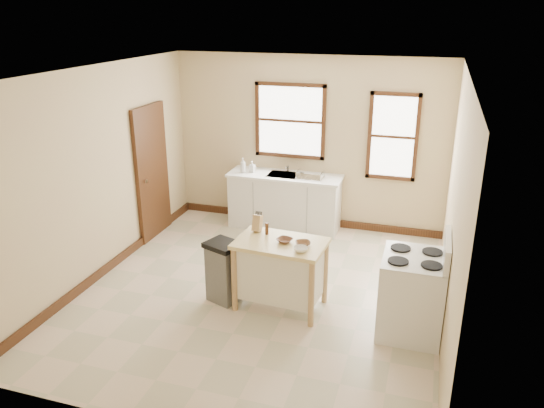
{
  "coord_description": "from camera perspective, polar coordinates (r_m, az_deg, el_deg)",
  "views": [
    {
      "loc": [
        1.94,
        -5.73,
        3.48
      ],
      "look_at": [
        0.04,
        0.4,
        1.09
      ],
      "focal_mm": 35.0,
      "sensor_mm": 36.0,
      "label": 1
    }
  ],
  "objects": [
    {
      "name": "door_left",
      "position": [
        8.52,
        -12.77,
        3.35
      ],
      "size": [
        0.06,
        0.9,
        2.1
      ],
      "primitive_type": "cube",
      "color": "#361B0E",
      "rests_on": "ground"
    },
    {
      "name": "bowl_a",
      "position": [
        6.27,
        1.35,
        -3.93
      ],
      "size": [
        0.23,
        0.23,
        0.04
      ],
      "primitive_type": "imported",
      "rotation": [
        0.0,
        0.0,
        -0.34
      ],
      "color": "brown",
      "rests_on": "kitchen_island"
    },
    {
      "name": "gas_stove",
      "position": [
        6.13,
        14.9,
        -8.33
      ],
      "size": [
        0.75,
        0.76,
        1.2
      ],
      "primitive_type": null,
      "color": "white",
      "rests_on": "ground"
    },
    {
      "name": "wall_left",
      "position": [
        7.4,
        -18.17,
        3.07
      ],
      "size": [
        0.04,
        5.0,
        2.8
      ],
      "primitive_type": "cube",
      "color": "tan",
      "rests_on": "ground"
    },
    {
      "name": "wall_back",
      "position": [
        8.71,
        3.88,
        6.57
      ],
      "size": [
        4.5,
        0.04,
        2.8
      ],
      "primitive_type": "cube",
      "color": "tan",
      "rests_on": "ground"
    },
    {
      "name": "pepper_grinder",
      "position": [
        6.46,
        -0.56,
        -2.65
      ],
      "size": [
        0.06,
        0.06,
        0.15
      ],
      "primitive_type": "cylinder",
      "rotation": [
        0.0,
        0.0,
        -0.4
      ],
      "color": "#482813",
      "rests_on": "kitchen_island"
    },
    {
      "name": "ceiling",
      "position": [
        6.09,
        -1.51,
        14.02
      ],
      "size": [
        5.0,
        5.0,
        0.0
      ],
      "primitive_type": "plane",
      "rotation": [
        3.14,
        0.0,
        0.0
      ],
      "color": "white",
      "rests_on": "ground"
    },
    {
      "name": "bowl_c",
      "position": [
        6.04,
        3.11,
        -4.9
      ],
      "size": [
        0.22,
        0.22,
        0.05
      ],
      "primitive_type": "imported",
      "rotation": [
        0.0,
        0.0,
        -0.49
      ],
      "color": "white",
      "rests_on": "kitchen_island"
    },
    {
      "name": "dish_rack",
      "position": [
        8.46,
        4.13,
        3.14
      ],
      "size": [
        0.48,
        0.41,
        0.1
      ],
      "primitive_type": null,
      "rotation": [
        0.0,
        0.0,
        -0.26
      ],
      "color": "silver",
      "rests_on": "sink_counter"
    },
    {
      "name": "faucet",
      "position": [
        8.77,
        1.73,
        4.2
      ],
      "size": [
        0.03,
        0.03,
        0.22
      ],
      "primitive_type": "cylinder",
      "color": "silver",
      "rests_on": "sink_counter"
    },
    {
      "name": "baseboard_back",
      "position": [
        9.1,
        3.64,
        -1.69
      ],
      "size": [
        4.5,
        0.04,
        0.12
      ],
      "primitive_type": "cube",
      "color": "#361B0E",
      "rests_on": "ground"
    },
    {
      "name": "knife_block",
      "position": [
        6.54,
        -1.59,
        -2.12
      ],
      "size": [
        0.11,
        0.11,
        0.2
      ],
      "primitive_type": null,
      "rotation": [
        0.0,
        0.0,
        -0.1
      ],
      "color": "tan",
      "rests_on": "kitchen_island"
    },
    {
      "name": "kitchen_island",
      "position": [
        6.48,
        0.91,
        -7.58
      ],
      "size": [
        1.11,
        0.75,
        0.87
      ],
      "primitive_type": null,
      "rotation": [
        0.0,
        0.0,
        -0.07
      ],
      "color": "#EBD58A",
      "rests_on": "ground"
    },
    {
      "name": "soap_bottle_b",
      "position": [
        8.76,
        -2.15,
        4.04
      ],
      "size": [
        0.1,
        0.1,
        0.18
      ],
      "primitive_type": "imported",
      "rotation": [
        0.0,
        0.0,
        -0.17
      ],
      "color": "#B2B2B2",
      "rests_on": "sink_counter"
    },
    {
      "name": "wall_right",
      "position": [
        6.11,
        19.04,
        -0.65
      ],
      "size": [
        0.04,
        5.0,
        2.8
      ],
      "primitive_type": "cube",
      "color": "tan",
      "rests_on": "ground"
    },
    {
      "name": "bowl_b",
      "position": [
        6.2,
        3.36,
        -4.27
      ],
      "size": [
        0.24,
        0.24,
        0.04
      ],
      "primitive_type": "imported",
      "rotation": [
        0.0,
        0.0,
        0.49
      ],
      "color": "brown",
      "rests_on": "kitchen_island"
    },
    {
      "name": "sink_counter",
      "position": [
        8.78,
        1.37,
        0.31
      ],
      "size": [
        1.86,
        0.62,
        0.92
      ],
      "primitive_type": null,
      "color": "silver",
      "rests_on": "ground"
    },
    {
      "name": "baseboard_left",
      "position": [
        7.87,
        -16.92,
        -6.29
      ],
      "size": [
        0.04,
        5.0,
        0.12
      ],
      "primitive_type": "cube",
      "color": "#361B0E",
      "rests_on": "ground"
    },
    {
      "name": "trash_bin",
      "position": [
        6.66,
        -5.21,
        -7.26
      ],
      "size": [
        0.5,
        0.46,
        0.79
      ],
      "primitive_type": null,
      "rotation": [
        0.0,
        0.0,
        -0.36
      ],
      "color": "#5F5F5D",
      "rests_on": "ground"
    },
    {
      "name": "window_side",
      "position": [
        8.45,
        12.88,
        7.06
      ],
      "size": [
        0.77,
        0.06,
        1.37
      ],
      "primitive_type": null,
      "color": "#361B0E",
      "rests_on": "wall_back"
    },
    {
      "name": "soap_bottle_a",
      "position": [
        8.73,
        -3.14,
        4.19
      ],
      "size": [
        0.11,
        0.11,
        0.24
      ],
      "primitive_type": "imported",
      "rotation": [
        0.0,
        0.0,
        0.21
      ],
      "color": "#B2B2B2",
      "rests_on": "sink_counter"
    },
    {
      "name": "floor",
      "position": [
        6.98,
        -1.3,
        -9.46
      ],
      "size": [
        5.0,
        5.0,
        0.0
      ],
      "primitive_type": "plane",
      "color": "#C1B999",
      "rests_on": "ground"
    },
    {
      "name": "window_main",
      "position": [
        8.69,
        1.96,
        8.93
      ],
      "size": [
        1.17,
        0.06,
        1.22
      ],
      "primitive_type": null,
      "color": "#361B0E",
      "rests_on": "wall_back"
    }
  ]
}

